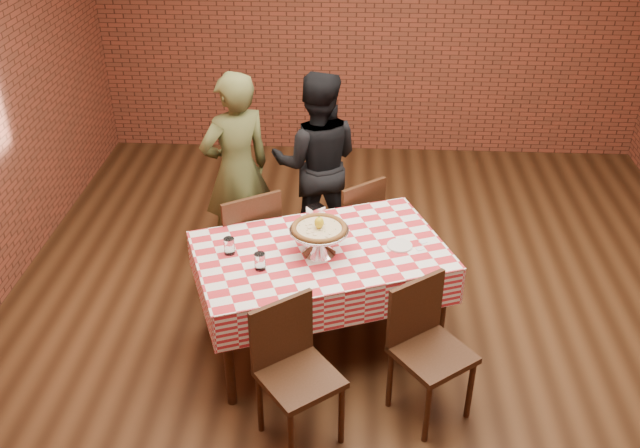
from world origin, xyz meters
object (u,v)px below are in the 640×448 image
(pizza_stand, at_px, (319,241))
(pizza, at_px, (319,229))
(condiment_caddy, at_px, (316,215))
(chair_near_left, at_px, (300,380))
(water_glass_right, at_px, (229,246))
(chair_near_right, at_px, (433,356))
(chair_far_left, at_px, (243,241))
(diner_black, at_px, (317,163))
(chair_far_right, at_px, (348,225))
(water_glass_left, at_px, (260,261))
(diner_olive, at_px, (237,171))
(table, at_px, (321,298))

(pizza_stand, distance_m, pizza, 0.09)
(condiment_caddy, distance_m, chair_near_left, 1.23)
(pizza_stand, distance_m, water_glass_right, 0.57)
(water_glass_right, relative_size, chair_near_right, 0.12)
(condiment_caddy, xyz_separation_m, chair_near_right, (0.74, -0.92, -0.39))
(pizza, bearing_deg, chair_near_left, -94.41)
(chair_near_right, height_order, chair_far_left, chair_far_left)
(chair_near_left, bearing_deg, diner_black, 53.28)
(water_glass_right, relative_size, chair_far_left, 0.12)
(pizza, bearing_deg, chair_near_right, -39.76)
(diner_black, bearing_deg, chair_near_right, 111.32)
(chair_far_right, distance_m, diner_black, 0.59)
(water_glass_left, bearing_deg, pizza_stand, 30.16)
(diner_olive, relative_size, diner_black, 1.05)
(chair_near_left, height_order, chair_far_left, chair_far_left)
(condiment_caddy, distance_m, chair_near_right, 1.24)
(condiment_caddy, bearing_deg, water_glass_right, 177.45)
(water_glass_left, distance_m, chair_near_right, 1.17)
(pizza, bearing_deg, diner_olive, 123.17)
(diner_olive, bearing_deg, pizza, 87.92)
(pizza_stand, relative_size, pizza, 1.10)
(water_glass_right, height_order, chair_far_right, water_glass_right)
(pizza, relative_size, condiment_caddy, 2.47)
(pizza_stand, xyz_separation_m, pizza, (0.00, -0.00, 0.09))
(table, distance_m, chair_far_left, 0.81)
(water_glass_left, xyz_separation_m, diner_olive, (-0.34, 1.26, -0.03))
(diner_olive, bearing_deg, pizza_stand, 87.92)
(water_glass_left, distance_m, diner_black, 1.52)
(table, bearing_deg, diner_black, 94.44)
(water_glass_left, relative_size, water_glass_right, 1.00)
(table, bearing_deg, chair_near_right, -41.67)
(chair_far_right, bearing_deg, diner_olive, -50.17)
(diner_black, bearing_deg, diner_olive, 20.21)
(water_glass_left, bearing_deg, pizza, 30.16)
(water_glass_left, bearing_deg, chair_near_left, -65.05)
(table, relative_size, diner_black, 1.03)
(condiment_caddy, relative_size, chair_far_right, 0.16)
(water_glass_right, relative_size, chair_far_right, 0.13)
(condiment_caddy, bearing_deg, chair_far_right, 29.09)
(pizza, distance_m, chair_near_left, 0.96)
(condiment_caddy, bearing_deg, pizza_stand, -121.93)
(chair_near_left, height_order, diner_black, diner_black)
(pizza, bearing_deg, chair_far_right, 78.81)
(pizza, xyz_separation_m, water_glass_left, (-0.35, -0.20, -0.12))
(pizza_stand, bearing_deg, table, 78.36)
(table, height_order, pizza, pizza)
(pizza, xyz_separation_m, chair_far_right, (0.17, 0.88, -0.50))
(chair_near_right, bearing_deg, water_glass_left, 123.14)
(condiment_caddy, relative_size, chair_near_left, 0.16)
(pizza_stand, bearing_deg, chair_near_right, -39.76)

